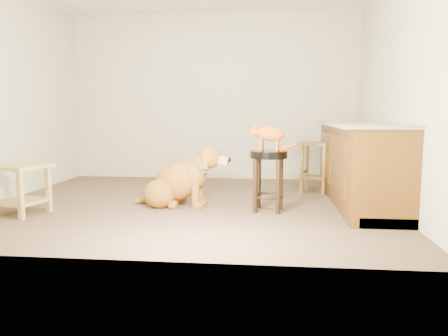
# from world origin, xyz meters

# --- Properties ---
(floor) EXTENTS (4.50, 4.00, 0.01)m
(floor) POSITION_xyz_m (0.00, 0.00, 0.00)
(floor) COLOR brown
(floor) RESTS_ON ground
(room_shell) EXTENTS (4.54, 4.04, 2.62)m
(room_shell) POSITION_xyz_m (0.00, 0.00, 1.68)
(room_shell) COLOR #BFB99A
(room_shell) RESTS_ON ground
(cabinet_run) EXTENTS (0.70, 2.56, 0.94)m
(cabinet_run) POSITION_xyz_m (1.94, 0.30, 0.44)
(cabinet_run) COLOR #51320E
(cabinet_run) RESTS_ON ground
(padded_stool) EXTENTS (0.40, 0.40, 0.65)m
(padded_stool) POSITION_xyz_m (0.90, -0.30, 0.46)
(padded_stool) COLOR black
(padded_stool) RESTS_ON ground
(wood_stool) EXTENTS (0.45, 0.45, 0.66)m
(wood_stool) POSITION_xyz_m (1.51, 0.92, 0.34)
(wood_stool) COLOR brown
(wood_stool) RESTS_ON ground
(side_table) EXTENTS (0.60, 0.60, 0.52)m
(side_table) POSITION_xyz_m (-1.65, -0.72, 0.34)
(side_table) COLOR #9D8148
(side_table) RESTS_ON ground
(golden_retriever) EXTENTS (1.13, 0.59, 0.72)m
(golden_retriever) POSITION_xyz_m (-0.10, -0.16, 0.27)
(golden_retriever) COLOR brown
(golden_retriever) RESTS_ON ground
(tabby_kitten) EXTENTS (0.51, 0.19, 0.32)m
(tabby_kitten) POSITION_xyz_m (0.89, -0.29, 0.82)
(tabby_kitten) COLOR #A54A10
(tabby_kitten) RESTS_ON padded_stool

